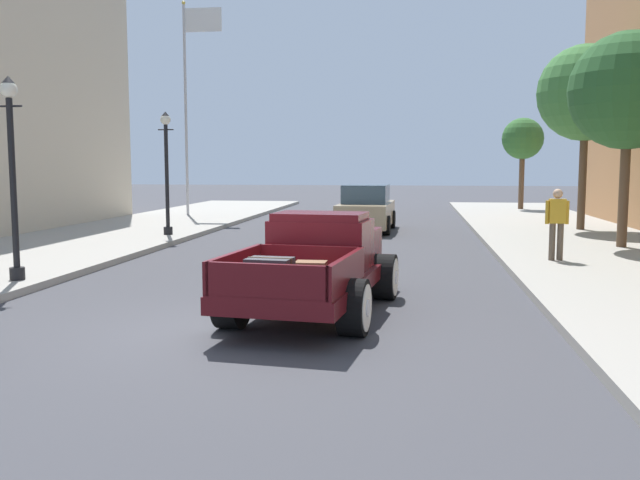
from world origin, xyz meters
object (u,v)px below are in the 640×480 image
hotrod_truck_maroon (320,264)px  street_lamp_far (167,164)px  street_lamp_near (12,163)px  street_tree_third (586,93)px  flagpole (190,85)px  street_tree_second (629,91)px  street_tree_farthest (523,139)px  car_background_tan (366,210)px  pedestrian_sidewalk_right (557,220)px

hotrod_truck_maroon → street_lamp_far: bearing=122.1°
street_lamp_near → street_tree_third: size_ratio=0.62×
hotrod_truck_maroon → street_lamp_near: bearing=168.7°
flagpole → street_tree_second: (15.22, -9.90, -1.50)m
street_lamp_far → street_tree_farthest: bearing=48.3°
street_lamp_far → street_tree_second: 13.50m
street_tree_third → street_tree_farthest: bearing=92.0°
hotrod_truck_maroon → street_tree_second: 11.53m
street_tree_third → car_background_tan: bearing=-179.0°
car_background_tan → street_lamp_far: bearing=-150.1°
hotrod_truck_maroon → pedestrian_sidewalk_right: bearing=48.7°
street_tree_second → street_tree_third: size_ratio=0.92×
car_background_tan → pedestrian_sidewalk_right: bearing=-58.2°
street_lamp_near → street_tree_farthest: 26.64m
street_tree_second → street_lamp_near: bearing=-151.1°
car_background_tan → street_lamp_far: 7.16m
street_lamp_near → street_tree_third: bearing=43.1°
pedestrian_sidewalk_right → street_tree_farthest: 19.37m
street_lamp_far → street_lamp_near: bearing=-88.7°
car_background_tan → pedestrian_sidewalk_right: pedestrian_sidewalk_right is taller
street_lamp_near → street_tree_second: street_tree_second is taller
street_tree_third → flagpole: bearing=162.7°
street_lamp_near → street_lamp_far: size_ratio=1.00×
car_background_tan → street_tree_second: (7.24, -5.00, 3.51)m
hotrod_truck_maroon → street_tree_third: (7.16, 13.54, 3.98)m
street_lamp_near → street_tree_third: (13.19, 12.33, 2.35)m
street_lamp_near → flagpole: size_ratio=0.42×
flagpole → street_tree_farthest: (14.94, 6.21, -2.18)m
hotrod_truck_maroon → street_tree_second: street_tree_second is taller
pedestrian_sidewalk_right → street_lamp_far: (-10.99, 4.51, 1.30)m
car_background_tan → flagpole: bearing=148.5°
flagpole → pedestrian_sidewalk_right: bearing=-44.9°
street_lamp_near → flagpole: bearing=97.1°
flagpole → street_tree_second: flagpole is taller
car_background_tan → hotrod_truck_maroon: bearing=-89.2°
flagpole → street_lamp_far: bearing=-76.9°
car_background_tan → street_tree_third: bearing=1.0°
hotrod_truck_maroon → street_tree_farthest: street_tree_farthest is taller
street_lamp_near → street_tree_farthest: (12.81, 23.33, 1.21)m
street_lamp_near → street_tree_second: bearing=28.9°
street_lamp_far → street_tree_third: street_tree_third is taller
street_tree_second → street_tree_farthest: size_ratio=1.26×
car_background_tan → street_tree_farthest: bearing=58.0°
street_tree_second → street_tree_farthest: street_tree_second is taller
flagpole → street_tree_third: 16.09m
car_background_tan → street_tree_second: 9.47m
flagpole → street_tree_farthest: bearing=22.6°
street_lamp_far → street_tree_second: bearing=-6.5°
pedestrian_sidewalk_right → flagpole: size_ratio=0.18×
pedestrian_sidewalk_right → street_tree_farthest: street_tree_farthest is taller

